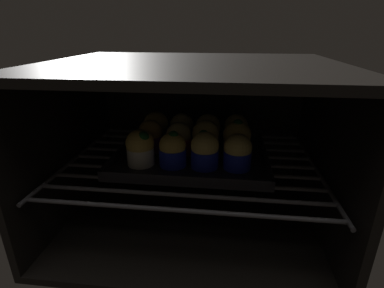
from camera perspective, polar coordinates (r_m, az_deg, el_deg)
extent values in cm
cube|color=black|center=(73.16, -0.13, -13.76)|extent=(59.00, 47.00, 1.50)
cube|color=black|center=(60.10, -0.15, 15.07)|extent=(59.00, 47.00, 1.50)
cube|color=black|center=(85.92, 1.73, 4.94)|extent=(59.00, 1.50, 34.00)
cube|color=black|center=(73.60, -22.95, 0.30)|extent=(1.50, 47.00, 34.00)
cube|color=black|center=(67.61, 24.84, -1.83)|extent=(1.50, 47.00, 34.00)
cylinder|color=#4C494C|center=(49.55, -2.90, -12.80)|extent=(54.00, 0.80, 0.80)
cylinder|color=#4C494C|center=(53.48, -2.04, -9.95)|extent=(54.00, 0.80, 0.80)
cylinder|color=#4C494C|center=(57.53, -1.31, -7.50)|extent=(54.00, 0.80, 0.80)
cylinder|color=#4C494C|center=(61.69, -0.68, -5.38)|extent=(54.00, 0.80, 0.80)
cylinder|color=#4C494C|center=(65.92, -0.14, -3.52)|extent=(54.00, 0.80, 0.80)
cylinder|color=#4C494C|center=(70.22, 0.34, -1.89)|extent=(54.00, 0.80, 0.80)
cylinder|color=#4C494C|center=(74.58, 0.76, -0.45)|extent=(54.00, 0.80, 0.80)
cylinder|color=#4C494C|center=(78.98, 1.13, 0.83)|extent=(54.00, 0.80, 0.80)
cylinder|color=#4C494C|center=(83.42, 1.47, 1.97)|extent=(54.00, 0.80, 0.80)
cylinder|color=#4C494C|center=(73.97, -21.39, -2.21)|extent=(0.80, 42.00, 0.80)
cylinder|color=#4C494C|center=(68.39, 23.00, -4.40)|extent=(0.80, 42.00, 0.80)
cube|color=black|center=(66.68, 0.00, -2.28)|extent=(33.29, 26.65, 1.20)
cube|color=black|center=(54.67, -1.65, -6.66)|extent=(33.29, 0.80, 1.00)
cube|color=black|center=(78.23, 1.14, 2.26)|extent=(33.29, 0.80, 1.00)
cube|color=black|center=(69.93, -13.33, -0.74)|extent=(0.80, 26.65, 1.00)
cube|color=black|center=(66.43, 14.06, -2.02)|extent=(0.80, 26.65, 1.00)
cylinder|color=silver|center=(61.45, -9.99, -2.25)|extent=(5.63, 5.63, 3.75)
sphere|color=gold|center=(60.43, -10.15, 0.10)|extent=(5.89, 5.89, 5.89)
sphere|color=#19511E|center=(58.83, -9.53, 1.30)|extent=(2.46, 2.46, 2.46)
cylinder|color=#1928B7|center=(60.09, -3.77, -2.52)|extent=(5.63, 5.63, 3.75)
sphere|color=gold|center=(59.11, -3.83, -0.29)|extent=(5.47, 5.47, 5.47)
sphere|color=#19511E|center=(58.10, -3.65, 1.56)|extent=(2.12, 2.12, 2.12)
cylinder|color=#1928B7|center=(59.34, 2.49, -2.81)|extent=(5.63, 5.63, 3.75)
sphere|color=#DBBC60|center=(58.23, 2.53, -0.27)|extent=(5.67, 5.67, 5.67)
sphere|color=#1E6023|center=(58.17, 2.31, 1.63)|extent=(2.32, 2.32, 2.32)
cylinder|color=#1928B7|center=(59.51, 8.83, -2.99)|extent=(5.63, 5.63, 3.75)
sphere|color=#DBBC60|center=(58.50, 8.97, -0.69)|extent=(5.63, 5.63, 5.63)
sphere|color=#1E6023|center=(57.91, 8.89, 0.98)|extent=(1.75, 1.75, 1.75)
cylinder|color=#7A238C|center=(67.78, -8.03, 0.17)|extent=(5.63, 5.63, 3.75)
sphere|color=gold|center=(66.82, -8.15, 2.42)|extent=(5.45, 5.45, 5.45)
cylinder|color=red|center=(65.75, -2.58, -0.32)|extent=(5.63, 5.63, 3.75)
sphere|color=#E0CC7A|center=(64.80, -2.62, 1.89)|extent=(5.56, 5.56, 5.56)
cylinder|color=#7A238C|center=(65.59, 2.64, -0.37)|extent=(5.63, 5.63, 3.75)
sphere|color=#DBBC60|center=(64.52, 2.68, 2.13)|extent=(6.02, 6.02, 6.02)
cylinder|color=silver|center=(65.09, 8.65, -0.78)|extent=(5.63, 5.63, 3.75)
sphere|color=gold|center=(63.99, 8.81, 1.77)|extent=(6.15, 6.15, 6.15)
sphere|color=#19511E|center=(63.15, 8.99, 3.84)|extent=(2.22, 2.22, 2.22)
cylinder|color=silver|center=(73.23, -6.99, 1.87)|extent=(5.63, 5.63, 3.75)
sphere|color=gold|center=(72.33, -7.09, 3.97)|extent=(6.04, 6.04, 6.04)
cylinder|color=#1928B7|center=(72.60, -2.00, 1.84)|extent=(5.63, 5.63, 3.75)
sphere|color=#E0CC7A|center=(71.79, -2.02, 3.73)|extent=(5.82, 5.82, 5.82)
cylinder|color=silver|center=(71.59, 3.06, 1.54)|extent=(5.63, 5.63, 3.75)
sphere|color=#DBBC60|center=(70.76, 3.10, 3.48)|extent=(6.04, 6.04, 6.04)
cylinder|color=silver|center=(71.53, 8.50, 1.30)|extent=(5.63, 5.63, 3.75)
sphere|color=#DBBC60|center=(70.57, 8.63, 3.56)|extent=(5.56, 5.56, 5.56)
sphere|color=#28702D|center=(70.01, 8.50, 4.80)|extent=(2.18, 2.18, 2.18)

